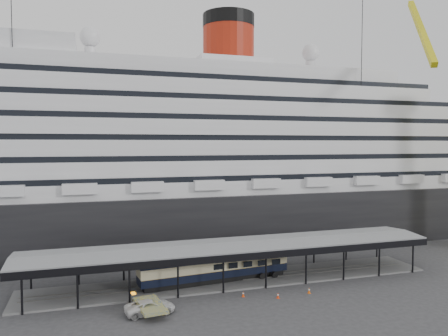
{
  "coord_description": "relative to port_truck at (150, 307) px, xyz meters",
  "views": [
    {
      "loc": [
        -19.09,
        -50.36,
        18.69
      ],
      "look_at": [
        -0.56,
        8.0,
        15.3
      ],
      "focal_mm": 35.0,
      "sensor_mm": 36.0,
      "label": 1
    }
  ],
  "objects": [
    {
      "name": "traffic_cone_left",
      "position": [
        11.63,
        1.97,
        -0.42
      ],
      "size": [
        0.44,
        0.44,
        0.69
      ],
      "rotation": [
        0.0,
        0.0,
        -0.3
      ],
      "color": "#F3480D",
      "rests_on": "ground"
    },
    {
      "name": "pullman_carriage",
      "position": [
        9.89,
        8.11,
        1.72
      ],
      "size": [
        20.93,
        4.79,
        20.38
      ],
      "rotation": [
        0.0,
        0.0,
        0.1
      ],
      "color": "black",
      "rests_on": "ground"
    },
    {
      "name": "platform_canopy",
      "position": [
        12.62,
        8.11,
        1.6
      ],
      "size": [
        56.0,
        9.18,
        5.3
      ],
      "color": "slate",
      "rests_on": "ground"
    },
    {
      "name": "traffic_cone_mid",
      "position": [
        15.46,
        0.2,
        -0.41
      ],
      "size": [
        0.43,
        0.43,
        0.71
      ],
      "rotation": [
        0.0,
        0.0,
        0.21
      ],
      "color": "#EE3A0D",
      "rests_on": "ground"
    },
    {
      "name": "cruise_ship",
      "position": [
        12.67,
        35.11,
        17.58
      ],
      "size": [
        130.0,
        30.0,
        43.9
      ],
      "color": "black",
      "rests_on": "ground"
    },
    {
      "name": "traffic_cone_right",
      "position": [
        19.92,
        0.64,
        -0.39
      ],
      "size": [
        0.45,
        0.45,
        0.75
      ],
      "rotation": [
        0.0,
        0.0,
        0.18
      ],
      "color": "orange",
      "rests_on": "ground"
    },
    {
      "name": "port_truck",
      "position": [
        0.0,
        0.0,
        0.0
      ],
      "size": [
        5.78,
        3.17,
        1.53
      ],
      "primitive_type": "imported",
      "rotation": [
        0.0,
        0.0,
        1.69
      ],
      "color": "silver",
      "rests_on": "ground"
    },
    {
      "name": "ground",
      "position": [
        12.62,
        3.11,
        -0.77
      ],
      "size": [
        200.0,
        200.0,
        0.0
      ],
      "primitive_type": "plane",
      "color": "#333335",
      "rests_on": "ground"
    }
  ]
}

